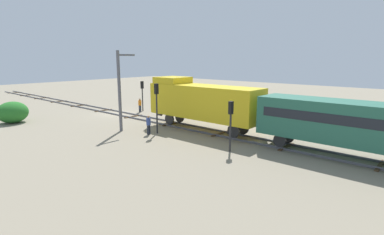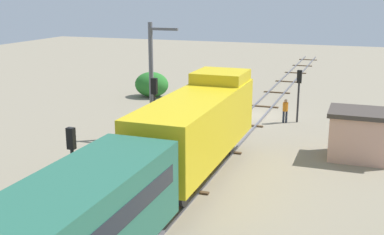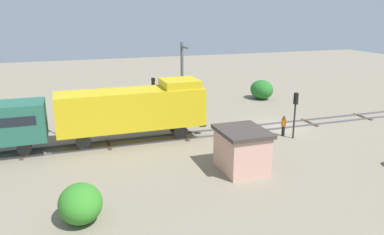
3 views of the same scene
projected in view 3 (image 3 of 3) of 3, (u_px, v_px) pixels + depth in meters
The scene contains 12 objects.
ground_plane at pixel (281, 126), 33.38m from camera, with size 109.10×109.10×0.00m, color gray.
railway_track at pixel (281, 125), 33.36m from camera, with size 2.40×72.73×0.16m.
locomotive at pixel (134, 108), 28.57m from camera, with size 2.90×11.60×4.60m.
traffic_signal_near at pixel (295, 107), 29.49m from camera, with size 0.32×0.34×3.74m.
traffic_signal_mid at pixel (154, 93), 32.31m from camera, with size 0.32×0.34×4.40m.
traffic_signal_far at pixel (58, 106), 30.20m from camera, with size 0.32×0.34×3.62m.
worker_near_track at pixel (284, 124), 30.52m from camera, with size 0.38×0.38×1.70m.
worker_by_signal at pixel (154, 114), 33.66m from camera, with size 0.38×0.38×1.70m.
catenary_mast at pixel (182, 79), 34.44m from camera, with size 1.94×0.28×7.22m.
relay_hut at pixel (242, 150), 23.82m from camera, with size 3.50×2.90×2.74m.
bush_near at pixel (80, 203), 18.09m from camera, with size 2.57×2.11×1.87m, color #338226.
bush_mid at pixel (262, 90), 43.47m from camera, with size 3.03×2.48×2.21m, color #266C26.
Camera 3 is at (-27.63, 17.80, 9.90)m, focal length 35.00 mm.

